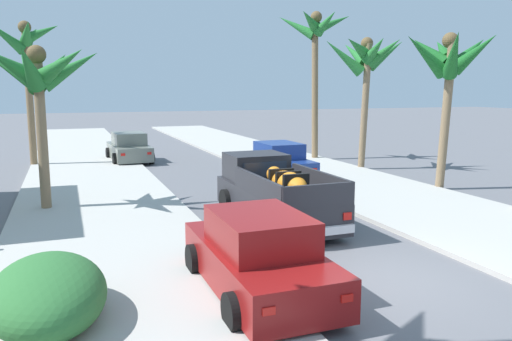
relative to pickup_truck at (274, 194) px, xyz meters
The scene contains 15 objects.
ground_plane 4.94m from the pickup_truck, 87.17° to the right, with size 160.00×160.00×0.00m, color slate.
sidewalk_left 8.51m from the pickup_truck, 122.67° to the left, with size 5.10×60.00×0.12m, color #B2AFA8.
sidewalk_right 8.78m from the pickup_truck, 54.68° to the left, with size 5.10×60.00×0.12m, color #B2AFA8.
curb_left 7.95m from the pickup_truck, 115.63° to the left, with size 0.16×60.00×0.10m, color silver.
curb_right 8.17m from the pickup_truck, 61.32° to the left, with size 0.16×60.00×0.10m, color silver.
pickup_truck is the anchor object (origin of this frame).
car_left_near 14.13m from the pickup_truck, 99.73° to the left, with size 2.17×4.32×1.54m.
car_right_near 7.14m from the pickup_truck, 65.76° to the left, with size 2.07×4.28×1.54m.
car_left_mid 5.15m from the pickup_truck, 115.93° to the right, with size 2.04×4.27×1.54m.
palm_tree_right_fore 7.98m from the pickup_truck, 148.08° to the left, with size 3.73×3.69×5.13m.
palm_tree_left_mid 16.40m from the pickup_truck, 117.00° to the left, with size 3.49×3.25×7.03m.
palm_tree_right_mid 8.81m from the pickup_truck, 14.17° to the left, with size 3.75×3.59×5.85m.
palm_tree_left_back 14.42m from the pickup_truck, 58.01° to the left, with size 3.74×3.37×7.83m.
palm_tree_right_back 11.38m from the pickup_truck, 43.74° to the left, with size 4.00×3.73×6.19m.
hedge_bush 7.50m from the pickup_truck, 141.15° to the right, with size 1.80×2.80×1.10m, color #2D6B33.
Camera 1 is at (-5.67, -8.02, 3.73)m, focal length 35.22 mm.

